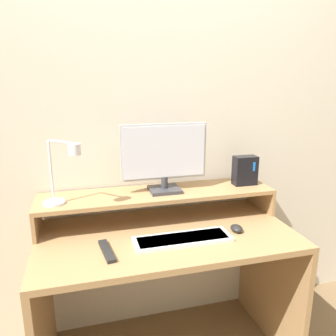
# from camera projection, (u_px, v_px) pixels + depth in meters

# --- Properties ---
(wall_back) EXTENTS (6.00, 0.05, 2.50)m
(wall_back) POSITION_uv_depth(u_px,v_px,m) (150.00, 122.00, 1.84)
(wall_back) COLOR beige
(wall_back) RESTS_ON ground_plane
(desk) EXTENTS (1.26, 0.66, 0.74)m
(desk) POSITION_uv_depth(u_px,v_px,m) (167.00, 270.00, 1.68)
(desk) COLOR #A87F51
(desk) RESTS_ON ground_plane
(monitor_shelf) EXTENTS (1.26, 0.29, 0.15)m
(monitor_shelf) POSITION_uv_depth(u_px,v_px,m) (158.00, 196.00, 1.77)
(monitor_shelf) COLOR #A87F51
(monitor_shelf) RESTS_ON desk
(monitor) EXTENTS (0.46, 0.15, 0.37)m
(monitor) POSITION_uv_depth(u_px,v_px,m) (164.00, 156.00, 1.73)
(monitor) COLOR #38383D
(monitor) RESTS_ON monitor_shelf
(desk_lamp) EXTENTS (0.20, 0.20, 0.32)m
(desk_lamp) POSITION_uv_depth(u_px,v_px,m) (63.00, 173.00, 1.51)
(desk_lamp) COLOR silver
(desk_lamp) RESTS_ON monitor_shelf
(router_dock) EXTENTS (0.13, 0.07, 0.17)m
(router_dock) POSITION_uv_depth(u_px,v_px,m) (245.00, 170.00, 1.87)
(router_dock) COLOR black
(router_dock) RESTS_ON monitor_shelf
(keyboard) EXTENTS (0.46, 0.14, 0.02)m
(keyboard) POSITION_uv_depth(u_px,v_px,m) (183.00, 239.00, 1.54)
(keyboard) COLOR silver
(keyboard) RESTS_ON desk
(mouse) EXTENTS (0.06, 0.08, 0.03)m
(mouse) POSITION_uv_depth(u_px,v_px,m) (236.00, 228.00, 1.64)
(mouse) COLOR black
(mouse) RESTS_ON desk
(remote_control) EXTENTS (0.06, 0.20, 0.02)m
(remote_control) POSITION_uv_depth(u_px,v_px,m) (107.00, 251.00, 1.44)
(remote_control) COLOR black
(remote_control) RESTS_ON desk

